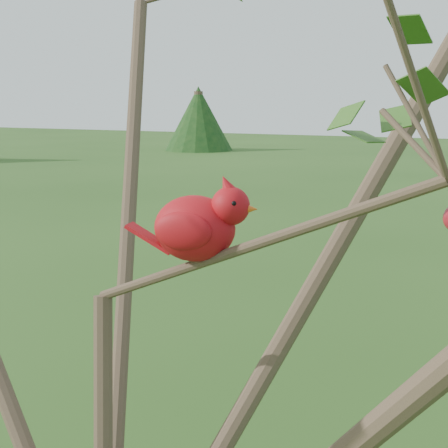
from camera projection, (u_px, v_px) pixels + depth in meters
name	position (u px, v px, depth m)	size (l,w,h in m)	color
crabapple_tree	(90.00, 217.00, 1.08)	(2.35, 2.05, 2.95)	#413023
cardinal	(199.00, 225.00, 1.12)	(0.23, 0.13, 0.16)	red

